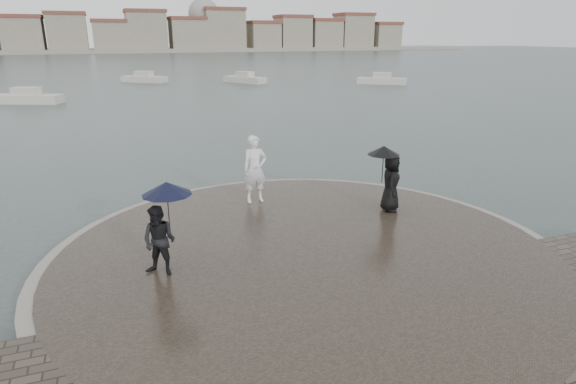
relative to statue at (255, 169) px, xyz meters
name	(u,v)px	position (x,y,z in m)	size (l,w,h in m)	color
ground	(383,346)	(0.09, -7.41, -1.40)	(400.00, 400.00, 0.00)	#2B3835
kerb_ring	(307,258)	(0.09, -3.91, -1.24)	(12.50, 12.50, 0.32)	gray
quay_tip	(307,257)	(0.09, -3.91, -1.22)	(11.90, 11.90, 0.36)	#2D261E
statue	(255,169)	(0.00, 0.00, 0.00)	(0.76, 0.50, 2.09)	white
visitor_left	(162,224)	(-3.26, -3.85, 0.09)	(1.26, 1.09, 2.04)	black
visitor_right	(389,175)	(3.42, -2.16, 0.03)	(1.17, 1.07, 1.95)	black
far_skyline	(88,34)	(-6.20, 153.30, 4.21)	(260.00, 20.00, 37.00)	gray
boats	(212,83)	(7.05, 38.58, -1.02)	(41.25, 19.92, 1.50)	beige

